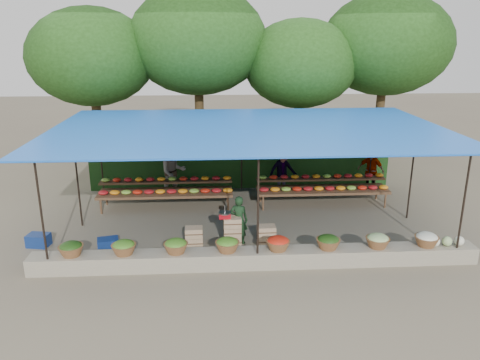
{
  "coord_description": "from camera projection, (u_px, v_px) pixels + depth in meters",
  "views": [
    {
      "loc": [
        -1.01,
        -12.75,
        5.29
      ],
      "look_at": [
        -0.22,
        0.2,
        1.23
      ],
      "focal_mm": 35.0,
      "sensor_mm": 36.0,
      "label": 1
    }
  ],
  "objects": [
    {
      "name": "blue_crate_front",
      "position": [
        108.0,
        244.0,
        11.93
      ],
      "size": [
        0.59,
        0.48,
        0.31
      ],
      "primitive_type": "cube",
      "rotation": [
        0.0,
        0.0,
        0.22
      ],
      "color": "navy",
      "rests_on": "ground"
    },
    {
      "name": "customer_left",
      "position": [
        173.0,
        172.0,
        15.63
      ],
      "size": [
        1.02,
        0.9,
        1.77
      ],
      "primitive_type": "imported",
      "rotation": [
        0.0,
        0.0,
        0.31
      ],
      "color": "slate",
      "rests_on": "ground"
    },
    {
      "name": "ground",
      "position": [
        248.0,
        222.0,
        13.79
      ],
      "size": [
        60.0,
        60.0,
        0.0
      ],
      "primitive_type": "plane",
      "color": "#685C4D",
      "rests_on": "ground"
    },
    {
      "name": "fruit_table_right",
      "position": [
        322.0,
        186.0,
        15.04
      ],
      "size": [
        4.21,
        0.95,
        0.93
      ],
      "color": "#4E361F",
      "rests_on": "ground"
    },
    {
      "name": "customer_mid",
      "position": [
        283.0,
        171.0,
        15.89
      ],
      "size": [
        1.23,
        0.93,
        1.69
      ],
      "primitive_type": "imported",
      "rotation": [
        0.0,
        0.0,
        0.32
      ],
      "color": "slate",
      "rests_on": "ground"
    },
    {
      "name": "crate_counter",
      "position": [
        231.0,
        234.0,
        12.18
      ],
      "size": [
        2.36,
        0.35,
        0.77
      ],
      "color": "#A2865C",
      "rests_on": "ground"
    },
    {
      "name": "weighing_scale",
      "position": [
        225.0,
        215.0,
        12.01
      ],
      "size": [
        0.32,
        0.32,
        0.34
      ],
      "color": "red",
      "rests_on": "crate_counter"
    },
    {
      "name": "stone_curb",
      "position": [
        257.0,
        258.0,
        11.11
      ],
      "size": [
        10.6,
        0.55,
        0.4
      ],
      "primitive_type": "cube",
      "color": "gray",
      "rests_on": "ground"
    },
    {
      "name": "tree_row",
      "position": [
        249.0,
        50.0,
        18.21
      ],
      "size": [
        16.51,
        5.5,
        7.12
      ],
      "color": "#342312",
      "rests_on": "ground"
    },
    {
      "name": "fruit_table_left",
      "position": [
        166.0,
        189.0,
        14.75
      ],
      "size": [
        4.21,
        0.95,
        0.93
      ],
      "color": "#4E361F",
      "rests_on": "ground"
    },
    {
      "name": "produce_baskets",
      "position": [
        253.0,
        244.0,
        10.99
      ],
      "size": [
        8.98,
        0.58,
        0.34
      ],
      "color": "brown",
      "rests_on": "stone_curb"
    },
    {
      "name": "vendor_seated",
      "position": [
        239.0,
        220.0,
        12.2
      ],
      "size": [
        0.55,
        0.45,
        1.31
      ],
      "primitive_type": "imported",
      "rotation": [
        0.0,
        0.0,
        2.83
      ],
      "color": "#173219",
      "rests_on": "ground"
    },
    {
      "name": "netting_backdrop",
      "position": [
        241.0,
        154.0,
        16.41
      ],
      "size": [
        10.6,
        0.06,
        2.5
      ],
      "primitive_type": "cube",
      "color": "#1E4016",
      "rests_on": "ground"
    },
    {
      "name": "customer_right",
      "position": [
        371.0,
        171.0,
        16.09
      ],
      "size": [
        0.97,
        0.87,
        1.58
      ],
      "primitive_type": "imported",
      "rotation": [
        0.0,
        0.0,
        -0.66
      ],
      "color": "slate",
      "rests_on": "ground"
    },
    {
      "name": "stall_canopy",
      "position": [
        248.0,
        132.0,
        13.06
      ],
      "size": [
        10.8,
        6.6,
        2.82
      ],
      "color": "black",
      "rests_on": "ground"
    },
    {
      "name": "blue_crate_back",
      "position": [
        38.0,
        240.0,
        12.16
      ],
      "size": [
        0.6,
        0.48,
        0.32
      ],
      "primitive_type": "cube",
      "rotation": [
        0.0,
        0.0,
        -0.19
      ],
      "color": "navy",
      "rests_on": "ground"
    }
  ]
}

